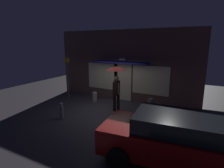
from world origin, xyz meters
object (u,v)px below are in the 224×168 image
object	(u,v)px
sidewalk_bollard_2	(150,105)
sidewalk_bollard	(95,97)
street_sign_post	(68,75)
parked_car	(179,139)
fire_hydrant	(61,111)
person_with_umbrella	(116,78)

from	to	relation	value
sidewalk_bollard_2	sidewalk_bollard	bearing A→B (deg)	179.19
street_sign_post	sidewalk_bollard_2	world-z (taller)	street_sign_post
parked_car	street_sign_post	world-z (taller)	street_sign_post
sidewalk_bollard	fire_hydrant	bearing A→B (deg)	-89.86
person_with_umbrella	fire_hydrant	world-z (taller)	person_with_umbrella
person_with_umbrella	parked_car	world-z (taller)	person_with_umbrella
sidewalk_bollard	parked_car	bearing A→B (deg)	-35.83
sidewalk_bollard_2	fire_hydrant	size ratio (longest dim) A/B	0.84
sidewalk_bollard_2	person_with_umbrella	bearing A→B (deg)	-153.85
street_sign_post	sidewalk_bollard	size ratio (longest dim) A/B	4.69
parked_car	sidewalk_bollard	world-z (taller)	parked_car
street_sign_post	sidewalk_bollard	distance (m)	2.22
fire_hydrant	sidewalk_bollard_2	bearing A→B (deg)	39.66
street_sign_post	fire_hydrant	world-z (taller)	street_sign_post
parked_car	sidewalk_bollard	size ratio (longest dim) A/B	8.04
sidewalk_bollard	sidewalk_bollard_2	distance (m)	3.33
parked_car	sidewalk_bollard	xyz separation A→B (m)	(-5.14, 3.71, -0.47)
sidewalk_bollard	person_with_umbrella	bearing A→B (deg)	-24.04
sidewalk_bollard	sidewalk_bollard_2	xyz separation A→B (m)	(3.33, -0.05, 0.05)
sidewalk_bollard	fire_hydrant	world-z (taller)	fire_hydrant
parked_car	person_with_umbrella	bearing A→B (deg)	133.97
person_with_umbrella	fire_hydrant	bearing A→B (deg)	-50.83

